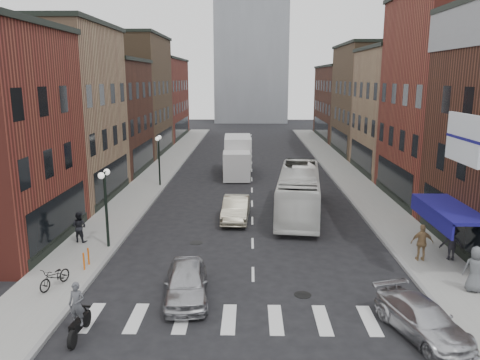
% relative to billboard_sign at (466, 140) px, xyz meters
% --- Properties ---
extents(ground, '(160.00, 160.00, 0.00)m').
position_rel_billboard_sign_xyz_m(ground, '(-8.59, -0.50, -6.13)').
color(ground, black).
rests_on(ground, ground).
extents(sidewalk_left, '(3.00, 74.00, 0.15)m').
position_rel_billboard_sign_xyz_m(sidewalk_left, '(-17.09, 21.50, -6.06)').
color(sidewalk_left, gray).
rests_on(sidewalk_left, ground).
extents(sidewalk_right, '(3.00, 74.00, 0.15)m').
position_rel_billboard_sign_xyz_m(sidewalk_right, '(-0.09, 21.50, -6.06)').
color(sidewalk_right, gray).
rests_on(sidewalk_right, ground).
extents(curb_left, '(0.20, 74.00, 0.16)m').
position_rel_billboard_sign_xyz_m(curb_left, '(-15.59, 21.50, -6.13)').
color(curb_left, gray).
rests_on(curb_left, ground).
extents(curb_right, '(0.20, 74.00, 0.16)m').
position_rel_billboard_sign_xyz_m(curb_right, '(-1.59, 21.50, -6.13)').
color(curb_right, gray).
rests_on(curb_right, ground).
extents(crosswalk_stripes, '(12.00, 2.20, 0.01)m').
position_rel_billboard_sign_xyz_m(crosswalk_stripes, '(-8.59, -3.50, -6.13)').
color(crosswalk_stripes, silver).
rests_on(crosswalk_stripes, ground).
extents(bldg_left_mid_a, '(10.30, 10.20, 12.30)m').
position_rel_billboard_sign_xyz_m(bldg_left_mid_a, '(-23.58, 13.50, 0.02)').
color(bldg_left_mid_a, '#946E51').
rests_on(bldg_left_mid_a, ground).
extents(bldg_left_mid_b, '(10.30, 10.20, 10.30)m').
position_rel_billboard_sign_xyz_m(bldg_left_mid_b, '(-23.58, 23.50, -0.98)').
color(bldg_left_mid_b, '#412017').
rests_on(bldg_left_mid_b, ground).
extents(bldg_left_far_a, '(10.30, 12.20, 13.30)m').
position_rel_billboard_sign_xyz_m(bldg_left_far_a, '(-23.58, 34.50, 0.52)').
color(bldg_left_far_a, brown).
rests_on(bldg_left_far_a, ground).
extents(bldg_left_far_b, '(10.30, 16.20, 11.30)m').
position_rel_billboard_sign_xyz_m(bldg_left_far_b, '(-23.58, 48.50, -0.48)').
color(bldg_left_far_b, maroon).
rests_on(bldg_left_far_b, ground).
extents(bldg_right_mid_a, '(10.30, 10.20, 14.30)m').
position_rel_billboard_sign_xyz_m(bldg_right_mid_a, '(6.41, 13.50, 1.02)').
color(bldg_right_mid_a, maroon).
rests_on(bldg_right_mid_a, ground).
extents(bldg_right_mid_b, '(10.30, 10.20, 11.30)m').
position_rel_billboard_sign_xyz_m(bldg_right_mid_b, '(6.41, 23.50, -0.48)').
color(bldg_right_mid_b, '#946E51').
rests_on(bldg_right_mid_b, ground).
extents(bldg_right_far_a, '(10.30, 12.20, 12.30)m').
position_rel_billboard_sign_xyz_m(bldg_right_far_a, '(6.41, 34.50, 0.02)').
color(bldg_right_far_a, brown).
rests_on(bldg_right_far_a, ground).
extents(bldg_right_far_b, '(10.30, 16.20, 10.30)m').
position_rel_billboard_sign_xyz_m(bldg_right_far_b, '(6.41, 48.50, -0.98)').
color(bldg_right_far_b, '#412017').
rests_on(bldg_right_far_b, ground).
extents(awning_blue, '(1.80, 5.00, 0.78)m').
position_rel_billboard_sign_xyz_m(awning_blue, '(0.34, 2.00, -3.50)').
color(awning_blue, navy).
rests_on(awning_blue, ground).
extents(billboard_sign, '(1.52, 3.00, 3.70)m').
position_rel_billboard_sign_xyz_m(billboard_sign, '(0.00, 0.00, 0.00)').
color(billboard_sign, black).
rests_on(billboard_sign, ground).
extents(streetlamp_near, '(0.32, 1.22, 4.11)m').
position_rel_billboard_sign_xyz_m(streetlamp_near, '(-15.99, 3.50, -3.22)').
color(streetlamp_near, black).
rests_on(streetlamp_near, ground).
extents(streetlamp_far, '(0.32, 1.22, 4.11)m').
position_rel_billboard_sign_xyz_m(streetlamp_far, '(-15.99, 17.50, -3.22)').
color(streetlamp_far, black).
rests_on(streetlamp_far, ground).
extents(bike_rack, '(0.08, 0.68, 0.80)m').
position_rel_billboard_sign_xyz_m(bike_rack, '(-16.19, 0.80, -5.58)').
color(bike_rack, '#D8590C').
rests_on(bike_rack, sidewalk_left).
extents(box_truck, '(2.53, 7.79, 3.36)m').
position_rel_billboard_sign_xyz_m(box_truck, '(-9.87, 22.42, -4.47)').
color(box_truck, silver).
rests_on(box_truck, ground).
extents(motorcycle_rider, '(0.58, 1.97, 2.00)m').
position_rel_billboard_sign_xyz_m(motorcycle_rider, '(-14.49, -4.84, -5.20)').
color(motorcycle_rider, black).
rests_on(motorcycle_rider, ground).
extents(transit_bus, '(3.75, 10.81, 2.95)m').
position_rel_billboard_sign_xyz_m(transit_bus, '(-5.60, 10.11, -4.66)').
color(transit_bus, white).
rests_on(transit_bus, ground).
extents(sedan_left_near, '(2.10, 4.30, 1.41)m').
position_rel_billboard_sign_xyz_m(sedan_left_near, '(-11.24, -1.93, -5.43)').
color(sedan_left_near, '#AEAFB3').
rests_on(sedan_left_near, ground).
extents(sedan_left_far, '(1.73, 4.46, 1.45)m').
position_rel_billboard_sign_xyz_m(sedan_left_far, '(-9.60, 8.65, -5.41)').
color(sedan_left_far, beige).
rests_on(sedan_left_far, ground).
extents(curb_car, '(2.85, 4.41, 1.19)m').
position_rel_billboard_sign_xyz_m(curb_car, '(-2.86, -4.45, -5.54)').
color(curb_car, silver).
rests_on(curb_car, ground).
extents(parked_bicycle, '(1.12, 1.79, 0.89)m').
position_rel_billboard_sign_xyz_m(parked_bicycle, '(-16.76, -1.28, -5.54)').
color(parked_bicycle, black).
rests_on(parked_bicycle, sidewalk_left).
extents(ped_left_solo, '(0.88, 0.64, 1.63)m').
position_rel_billboard_sign_xyz_m(ped_left_solo, '(-17.68, 4.16, -5.17)').
color(ped_left_solo, black).
rests_on(ped_left_solo, sidewalk_left).
extents(ped_right_a, '(1.13, 0.67, 1.66)m').
position_rel_billboard_sign_xyz_m(ped_right_a, '(0.81, 2.08, -5.15)').
color(ped_right_a, black).
rests_on(ped_right_a, sidewalk_right).
extents(ped_right_b, '(1.07, 0.59, 1.76)m').
position_rel_billboard_sign_xyz_m(ped_right_b, '(-0.64, 1.95, -5.10)').
color(ped_right_b, '#95734C').
rests_on(ped_right_b, sidewalk_right).
extents(ped_right_c, '(1.04, 0.80, 1.89)m').
position_rel_billboard_sign_xyz_m(ped_right_c, '(0.33, -1.30, -5.04)').
color(ped_right_c, '#575A5E').
rests_on(ped_right_c, sidewalk_right).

